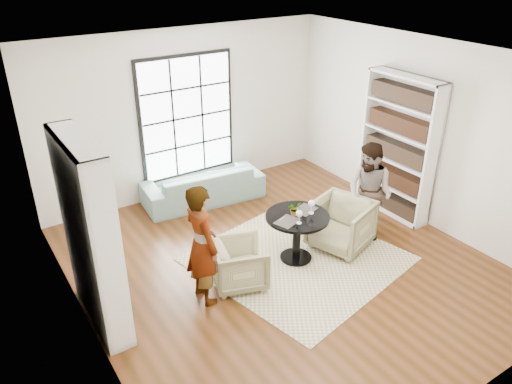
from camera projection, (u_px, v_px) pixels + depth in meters
ground at (282, 264)px, 7.34m from camera, size 6.00×6.00×0.00m
room_shell at (262, 174)px, 7.18m from camera, size 6.00×6.01×6.00m
rug at (297, 259)px, 7.47m from camera, size 3.14×3.14×0.01m
pedestal_table at (297, 228)px, 7.24m from camera, size 0.93×0.93×0.74m
sofa at (203, 185)px, 9.03m from camera, size 2.23×1.05×0.63m
armchair_left at (240, 264)px, 6.80m from camera, size 0.89×0.88×0.65m
armchair_right at (341, 224)px, 7.62m from camera, size 1.07×1.06×0.77m
person_left at (202, 245)px, 6.30m from camera, size 0.41×0.61×1.65m
person_right at (369, 192)px, 7.71m from camera, size 0.73×0.86×1.57m
placemat_left at (287, 221)px, 6.99m from camera, size 0.41×0.36×0.01m
placemat_right at (305, 210)px, 7.29m from camera, size 0.41×0.36×0.01m
cutlery_left at (287, 221)px, 6.98m from camera, size 0.20×0.25×0.01m
cutlery_right at (305, 209)px, 7.29m from camera, size 0.20×0.25×0.01m
wine_glass_left at (299, 214)px, 6.89m from camera, size 0.09×0.09×0.20m
wine_glass_right at (311, 204)px, 7.14m from camera, size 0.10×0.10×0.21m
flower_centerpiece at (294, 209)px, 7.12m from camera, size 0.22×0.20×0.20m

